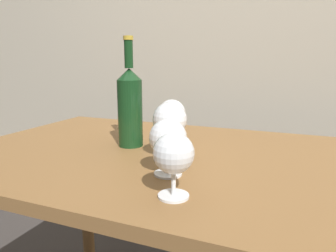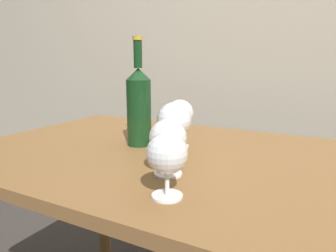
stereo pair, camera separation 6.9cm
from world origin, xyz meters
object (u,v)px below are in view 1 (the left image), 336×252
(wine_glass_cabernet, at_px, (168,139))
(wine_glass_pinot, at_px, (170,121))
(wine_glass_port, at_px, (174,155))
(wine_glass_white, at_px, (172,114))
(wine_bottle, at_px, (130,105))

(wine_glass_cabernet, bearing_deg, wine_glass_pinot, 109.83)
(wine_glass_pinot, bearing_deg, wine_glass_cabernet, -70.17)
(wine_glass_port, height_order, wine_glass_white, wine_glass_white)
(wine_glass_port, distance_m, wine_glass_pinot, 0.24)
(wine_glass_cabernet, height_order, wine_glass_pinot, wine_glass_pinot)
(wine_glass_cabernet, xyz_separation_m, wine_glass_white, (-0.08, 0.23, 0.02))
(wine_glass_pinot, bearing_deg, wine_glass_port, -66.41)
(wine_glass_port, height_order, wine_glass_cabernet, wine_glass_cabernet)
(wine_glass_pinot, xyz_separation_m, wine_bottle, (-0.16, 0.08, 0.02))
(wine_glass_pinot, height_order, wine_bottle, wine_bottle)
(wine_glass_pinot, distance_m, wine_glass_white, 0.12)
(wine_glass_port, xyz_separation_m, wine_glass_white, (-0.13, 0.33, 0.02))
(wine_glass_port, bearing_deg, wine_glass_cabernet, 117.17)
(wine_glass_port, height_order, wine_bottle, wine_bottle)
(wine_bottle, bearing_deg, wine_glass_pinot, -26.45)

